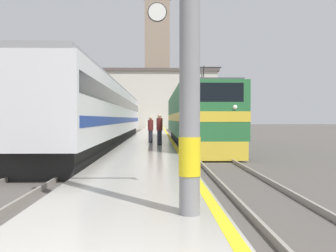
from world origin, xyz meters
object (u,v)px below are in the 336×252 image
(person_on_platform, at_px, (151,129))
(clock_tower, at_px, (157,47))
(passenger_train, at_px, (105,115))
(second_waiting_passenger, at_px, (160,129))
(locomotive_train, at_px, (194,118))

(person_on_platform, xyz_separation_m, clock_tower, (0.35, 54.30, 14.88))
(passenger_train, xyz_separation_m, second_waiting_passenger, (3.76, -5.61, -0.85))
(locomotive_train, xyz_separation_m, second_waiting_passenger, (-2.32, -4.17, -0.59))
(locomotive_train, distance_m, clock_tower, 54.38)
(passenger_train, bearing_deg, second_waiting_passenger, -56.16)
(passenger_train, distance_m, person_on_platform, 4.70)
(second_waiting_passenger, height_order, clock_tower, clock_tower)
(person_on_platform, bearing_deg, passenger_train, 134.24)
(locomotive_train, distance_m, second_waiting_passenger, 4.81)
(clock_tower, bearing_deg, locomotive_train, -87.25)
(clock_tower, bearing_deg, person_on_platform, -90.37)
(locomotive_train, height_order, person_on_platform, locomotive_train)
(locomotive_train, xyz_separation_m, person_on_platform, (-2.87, -1.87, -0.67))
(passenger_train, bearing_deg, person_on_platform, -45.76)
(clock_tower, bearing_deg, second_waiting_passenger, -89.81)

